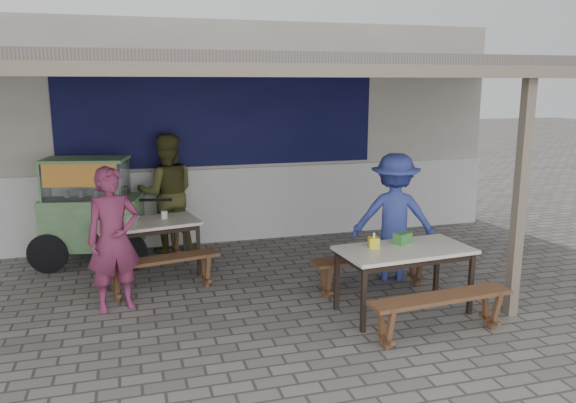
# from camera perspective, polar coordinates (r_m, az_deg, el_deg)

# --- Properties ---
(ground) EXTENTS (60.00, 60.00, 0.00)m
(ground) POSITION_cam_1_polar(r_m,az_deg,el_deg) (6.61, -0.15, -10.66)
(ground) COLOR slate
(ground) RESTS_ON ground
(back_wall) EXTENTS (9.00, 1.28, 3.50)m
(back_wall) POSITION_cam_1_polar(r_m,az_deg,el_deg) (9.63, -6.09, 6.97)
(back_wall) COLOR beige
(back_wall) RESTS_ON ground
(warung_roof) EXTENTS (9.00, 4.21, 2.81)m
(warung_roof) POSITION_cam_1_polar(r_m,az_deg,el_deg) (6.98, -2.13, 13.36)
(warung_roof) COLOR #5F5551
(warung_roof) RESTS_ON ground
(table_left) EXTENTS (1.43, 0.97, 0.75)m
(table_left) POSITION_cam_1_polar(r_m,az_deg,el_deg) (7.65, -14.13, -2.57)
(table_left) COLOR white
(table_left) RESTS_ON ground
(bench_left_street) EXTENTS (1.44, 0.54, 0.45)m
(bench_left_street) POSITION_cam_1_polar(r_m,az_deg,el_deg) (7.09, -12.68, -6.49)
(bench_left_street) COLOR brown
(bench_left_street) RESTS_ON ground
(bench_left_wall) EXTENTS (1.44, 0.54, 0.45)m
(bench_left_wall) POSITION_cam_1_polar(r_m,az_deg,el_deg) (8.41, -15.11, -3.70)
(bench_left_wall) COLOR brown
(bench_left_wall) RESTS_ON ground
(table_right) EXTENTS (1.52, 0.87, 0.75)m
(table_right) POSITION_cam_1_polar(r_m,az_deg,el_deg) (6.39, 11.74, -5.31)
(table_right) COLOR white
(table_right) RESTS_ON ground
(bench_right_street) EXTENTS (1.58, 0.40, 0.45)m
(bench_right_street) POSITION_cam_1_polar(r_m,az_deg,el_deg) (5.95, 15.26, -10.18)
(bench_right_street) COLOR brown
(bench_right_street) RESTS_ON ground
(bench_right_wall) EXTENTS (1.58, 0.40, 0.45)m
(bench_right_wall) POSITION_cam_1_polar(r_m,az_deg,el_deg) (7.06, 8.58, -6.36)
(bench_right_wall) COLOR brown
(bench_right_wall) RESTS_ON ground
(vendor_cart) EXTENTS (1.97, 1.03, 1.53)m
(vendor_cart) POSITION_cam_1_polar(r_m,az_deg,el_deg) (8.34, -19.41, -0.59)
(vendor_cart) COLOR #77A36D
(vendor_cart) RESTS_ON ground
(patron_street_side) EXTENTS (0.67, 0.52, 1.65)m
(patron_street_side) POSITION_cam_1_polar(r_m,az_deg,el_deg) (6.60, -17.29, -3.70)
(patron_street_side) COLOR #752A4C
(patron_street_side) RESTS_ON ground
(patron_wall_side) EXTENTS (0.89, 0.70, 1.81)m
(patron_wall_side) POSITION_cam_1_polar(r_m,az_deg,el_deg) (8.68, -12.18, 0.80)
(patron_wall_side) COLOR #4E4D25
(patron_wall_side) RESTS_ON ground
(patron_right_table) EXTENTS (1.24, 1.01, 1.67)m
(patron_right_table) POSITION_cam_1_polar(r_m,az_deg,el_deg) (7.42, 10.74, -1.58)
(patron_right_table) COLOR #324095
(patron_right_table) RESTS_ON ground
(tissue_box) EXTENTS (0.13, 0.13, 0.11)m
(tissue_box) POSITION_cam_1_polar(r_m,az_deg,el_deg) (6.32, 8.70, -4.12)
(tissue_box) COLOR yellow
(tissue_box) RESTS_ON table_right
(donation_box) EXTENTS (0.23, 0.20, 0.13)m
(donation_box) POSITION_cam_1_polar(r_m,az_deg,el_deg) (6.51, 11.56, -3.68)
(donation_box) COLOR #377D3A
(donation_box) RESTS_ON table_right
(condiment_jar) EXTENTS (0.09, 0.09, 0.10)m
(condiment_jar) POSITION_cam_1_polar(r_m,az_deg,el_deg) (7.77, -12.46, -1.30)
(condiment_jar) COLOR silver
(condiment_jar) RESTS_ON table_left
(condiment_bowl) EXTENTS (0.24, 0.24, 0.05)m
(condiment_bowl) POSITION_cam_1_polar(r_m,az_deg,el_deg) (7.73, -15.62, -1.71)
(condiment_bowl) COLOR silver
(condiment_bowl) RESTS_ON table_left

